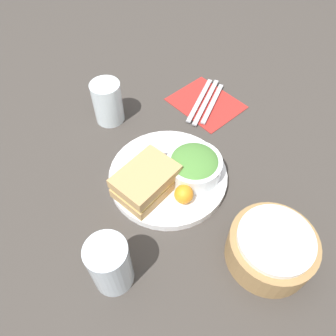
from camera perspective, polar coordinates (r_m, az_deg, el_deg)
name	(u,v)px	position (r m, az deg, el deg)	size (l,w,h in m)	color
ground_plane	(168,179)	(0.73, 0.00, -1.84)	(4.00, 4.00, 0.00)	#3D3833
plate	(168,176)	(0.72, 0.00, -1.41)	(0.26, 0.26, 0.02)	white
sandwich	(147,183)	(0.67, -3.60, -2.58)	(0.14, 0.10, 0.06)	tan
salad_bowl	(194,165)	(0.70, 4.57, 0.54)	(0.12, 0.12, 0.05)	white
dressing_cup	(166,148)	(0.74, -0.39, 3.55)	(0.06, 0.06, 0.03)	#B7B7BC
orange_wedge	(184,194)	(0.66, 2.77, -4.59)	(0.04, 0.04, 0.04)	orange
drink_glass	(110,265)	(0.58, -10.04, -16.25)	(0.07, 0.07, 0.12)	silver
bread_basket	(271,248)	(0.64, 17.51, -13.10)	(0.16, 0.16, 0.08)	#997547
napkin	(206,103)	(0.91, 6.62, 11.20)	(0.15, 0.18, 0.00)	#B22823
fork	(200,100)	(0.91, 5.55, 11.72)	(0.18, 0.01, 0.01)	#B2B2B7
knife	(206,102)	(0.90, 6.65, 11.41)	(0.19, 0.01, 0.01)	#B2B2B7
spoon	(212,103)	(0.90, 7.76, 11.10)	(0.16, 0.01, 0.01)	#B2B2B7
water_glass	(108,102)	(0.84, -10.46, 11.19)	(0.07, 0.07, 0.11)	silver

